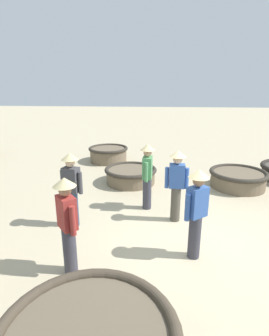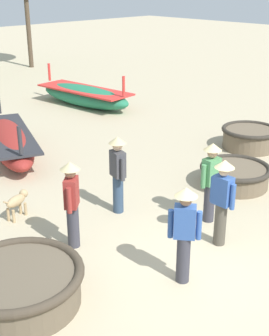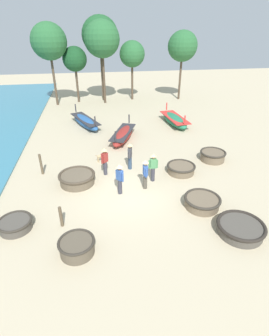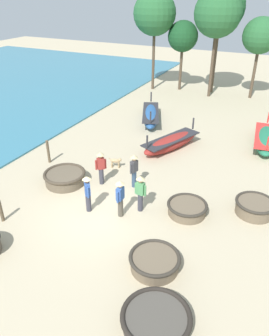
# 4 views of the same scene
# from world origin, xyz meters

# --- Properties ---
(ground_plane) EXTENTS (80.00, 80.00, 0.00)m
(ground_plane) POSITION_xyz_m (0.00, 0.00, 0.00)
(ground_plane) COLOR #BCAD8C
(coracle_center) EXTENTS (1.74, 1.74, 0.53)m
(coracle_center) POSITION_xyz_m (3.33, -1.71, 0.29)
(coracle_center) COLOR brown
(coracle_center) RESTS_ON ground
(coracle_upturned) EXTENTS (1.68, 1.68, 0.51)m
(coracle_upturned) POSITION_xyz_m (3.38, 1.64, 0.28)
(coracle_upturned) COLOR brown
(coracle_upturned) RESTS_ON ground
(coracle_far_left) EXTENTS (1.63, 1.63, 0.62)m
(coracle_far_left) POSITION_xyz_m (5.88, 2.88, 0.33)
(coracle_far_left) COLOR brown
(coracle_far_left) RESTS_ON ground
(fisherman_crouching) EXTENTS (0.36, 0.53, 1.67)m
(fisherman_crouching) POSITION_xyz_m (0.96, 0.33, 0.96)
(fisherman_crouching) COLOR #4C473D
(fisherman_crouching) RESTS_ON ground
(fisherman_standing_right) EXTENTS (0.53, 0.36, 1.67)m
(fisherman_standing_right) POSITION_xyz_m (1.53, 1.01, 0.96)
(fisherman_standing_right) COLOR #383842
(fisherman_standing_right) RESTS_ON ground
(fisherman_by_coracle) EXTENTS (0.38, 0.44, 1.67)m
(fisherman_by_coracle) POSITION_xyz_m (-0.40, 0.05, 0.96)
(fisherman_by_coracle) COLOR #383842
(fisherman_by_coracle) RESTS_ON ground
(fisherman_standing_left) EXTENTS (0.42, 0.39, 1.67)m
(fisherman_standing_left) POSITION_xyz_m (-1.02, 2.14, 0.96)
(fisherman_standing_left) COLOR #383842
(fisherman_standing_left) RESTS_ON ground
(fisherman_with_hat) EXTENTS (0.36, 0.51, 1.67)m
(fisherman_with_hat) POSITION_xyz_m (0.49, 2.58, 0.96)
(fisherman_with_hat) COLOR #2D425B
(fisherman_with_hat) RESTS_ON ground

